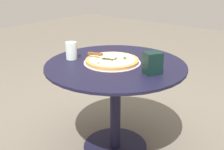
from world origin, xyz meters
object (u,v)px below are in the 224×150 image
Objects in this scene: drinking_cup at (71,51)px; patio_table at (115,87)px; pizza_on_tray at (112,61)px; pizza_server at (102,55)px; napkin_dispenser at (152,63)px.

patio_table is at bearing -69.35° from drinking_cup.
pizza_server is (-0.03, 0.07, 0.04)m from pizza_on_tray.
patio_table is 0.42m from drinking_cup.
napkin_dispenser is at bearing -92.08° from patio_table.
drinking_cup reaches higher than pizza_on_tray.
drinking_cup is at bearing -48.18° from napkin_dispenser.
pizza_on_tray is at bearing 93.62° from patio_table.
pizza_server is 1.71× the size of drinking_cup.
pizza_on_tray reaches higher than patio_table.
patio_table is 7.90× the size of drinking_cup.
napkin_dispenser reaches higher than pizza_server.
pizza_server is at bearing 117.20° from pizza_on_tray.
napkin_dispenser reaches higher than patio_table.
napkin_dispenser is at bearing -80.04° from drinking_cup.
napkin_dispenser is at bearing -91.56° from pizza_on_tray.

